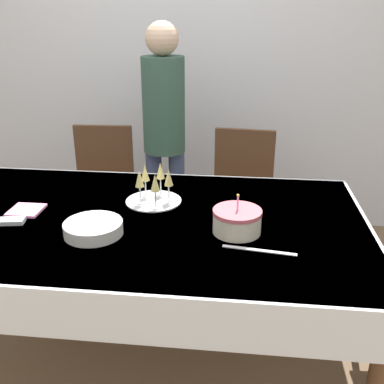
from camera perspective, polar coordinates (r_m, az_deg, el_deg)
name	(u,v)px	position (r m, az deg, el deg)	size (l,w,h in m)	color
ground_plane	(145,349)	(2.54, -5.98, -19.23)	(12.00, 12.00, 0.00)	brown
wall_back	(184,56)	(3.59, -1.03, 16.89)	(8.00, 0.05, 2.70)	silver
dining_table	(140,236)	(2.16, -6.68, -5.60)	(2.12, 1.22, 0.78)	white
dining_chair_far_left	(103,190)	(3.16, -11.27, 0.21)	(0.44, 0.44, 0.95)	#51331E
dining_chair_far_right	(241,196)	(3.02, 6.26, -0.54)	(0.46, 0.46, 0.95)	#51331E
birthday_cake	(237,221)	(1.95, 5.73, -3.69)	(0.21, 0.21, 0.18)	beige
champagne_tray	(154,186)	(2.25, -4.89, 0.77)	(0.28, 0.28, 0.18)	silver
plate_stack_main	(93,228)	(1.98, -12.42, -4.51)	(0.25, 0.25, 0.06)	silver
cake_knife	(259,250)	(1.84, 8.53, -7.34)	(0.30, 0.06, 0.00)	silver
fork_pile	(5,221)	(2.21, -22.63, -3.45)	(0.18, 0.09, 0.02)	silver
napkin_pile	(26,210)	(2.30, -20.31, -2.18)	(0.15, 0.15, 0.01)	pink
person_standing	(164,124)	(3.03, -3.57, 8.68)	(0.28, 0.28, 1.62)	#3F4C72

